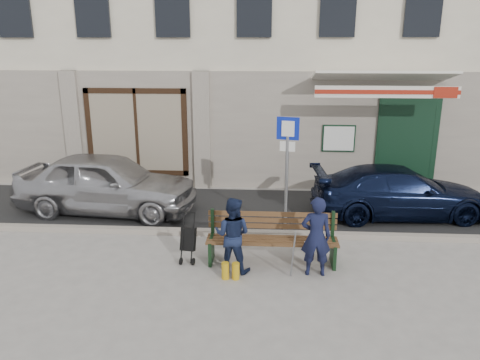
# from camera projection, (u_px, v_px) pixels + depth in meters

# --- Properties ---
(ground) EXTENTS (80.00, 80.00, 0.00)m
(ground) POSITION_uv_depth(u_px,v_px,m) (243.00, 269.00, 8.44)
(ground) COLOR #9E9991
(ground) RESTS_ON ground
(asphalt_lane) EXTENTS (60.00, 3.20, 0.01)m
(asphalt_lane) POSITION_uv_depth(u_px,v_px,m) (250.00, 210.00, 11.41)
(asphalt_lane) COLOR #282828
(asphalt_lane) RESTS_ON ground
(curb) EXTENTS (60.00, 0.18, 0.12)m
(curb) POSITION_uv_depth(u_px,v_px,m) (247.00, 233.00, 9.86)
(curb) COLOR #9E9384
(curb) RESTS_ON ground
(building) EXTENTS (20.00, 8.27, 10.00)m
(building) POSITION_uv_depth(u_px,v_px,m) (258.00, 9.00, 15.12)
(building) COLOR beige
(building) RESTS_ON ground
(car_silver) EXTENTS (4.39, 2.14, 1.44)m
(car_silver) POSITION_uv_depth(u_px,v_px,m) (107.00, 183.00, 11.09)
(car_silver) COLOR #ACABB0
(car_silver) RESTS_ON ground
(car_navy) EXTENTS (4.15, 1.94, 1.17)m
(car_navy) POSITION_uv_depth(u_px,v_px,m) (399.00, 192.00, 10.88)
(car_navy) COLOR black
(car_navy) RESTS_ON ground
(parking_sign) EXTENTS (0.45, 0.14, 2.49)m
(parking_sign) POSITION_uv_depth(u_px,v_px,m) (287.00, 158.00, 9.59)
(parking_sign) COLOR gray
(parking_sign) RESTS_ON ground
(bench) EXTENTS (2.40, 1.17, 0.98)m
(bench) POSITION_uv_depth(u_px,v_px,m) (270.00, 240.00, 8.56)
(bench) COLOR brown
(bench) RESTS_ON ground
(man) EXTENTS (0.53, 0.36, 1.43)m
(man) POSITION_uv_depth(u_px,v_px,m) (316.00, 236.00, 8.05)
(man) COLOR #121633
(man) RESTS_ON ground
(woman) EXTENTS (0.77, 0.66, 1.36)m
(woman) POSITION_uv_depth(u_px,v_px,m) (232.00, 235.00, 8.21)
(woman) COLOR #161F3D
(woman) RESTS_ON ground
(stroller) EXTENTS (0.31, 0.41, 0.93)m
(stroller) POSITION_uv_depth(u_px,v_px,m) (188.00, 240.00, 8.65)
(stroller) COLOR black
(stroller) RESTS_ON ground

